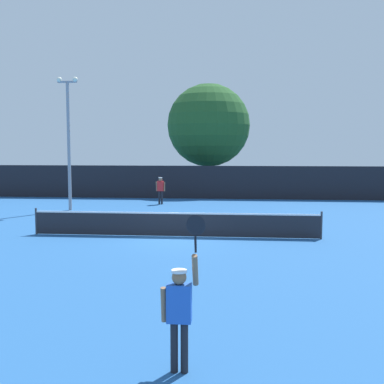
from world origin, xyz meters
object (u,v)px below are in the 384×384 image
player_serving (180,305)px  large_tree (208,125)px  tennis_ball (220,226)px  light_pole (69,134)px  parked_car_mid (295,183)px  parked_car_far (335,183)px  parked_car_near (235,182)px  player_receiving (161,188)px

player_serving → large_tree: 30.36m
player_serving → large_tree: bearing=92.5°
tennis_ball → light_pole: 10.82m
large_tree → parked_car_mid: bearing=3.8°
light_pole → parked_car_mid: (13.91, 11.74, -3.47)m
player_serving → parked_car_far: size_ratio=0.56×
parked_car_mid → parked_car_near: bearing=174.1°
light_pole → parked_car_near: 16.09m
player_serving → player_receiving: (-3.83, 22.01, -0.05)m
parked_car_far → player_receiving: bearing=-136.9°
player_serving → parked_car_mid: bearing=79.9°
tennis_ball → parked_car_near: size_ratio=0.02×
player_receiving → parked_car_near: parked_car_near is taller
player_receiving → large_tree: 9.41m
player_receiving → parked_car_far: (12.36, 8.60, -0.25)m
player_receiving → parked_car_mid: 12.58m
player_serving → parked_car_near: 31.52m
player_serving → parked_car_far: bearing=74.4°
tennis_ball → parked_car_far: bearing=63.6°
light_pole → parked_car_mid: light_pole is taller
parked_car_mid → light_pole: bearing=-133.7°
large_tree → parked_car_far: large_tree is taller
player_receiving → large_tree: bearing=-107.3°
light_pole → large_tree: size_ratio=0.87×
large_tree → light_pole: bearing=-122.3°
light_pole → large_tree: bearing=57.7°
player_receiving → tennis_ball: 9.21m
parked_car_near → parked_car_far: same height
parked_car_mid → player_receiving: bearing=-131.4°
player_serving → parked_car_near: bearing=88.7°
player_receiving → light_pole: (-4.63, -3.25, 3.22)m
parked_car_near → player_receiving: bearing=-124.2°
player_receiving → tennis_ball: bearing=115.9°
parked_car_far → player_serving: bearing=-97.3°
parked_car_near → parked_car_mid: (4.71, -1.01, 0.00)m
player_serving → parked_car_mid: (5.44, 30.50, -0.31)m
parked_car_near → parked_car_far: (7.79, -0.90, 0.00)m
light_pole → large_tree: 13.39m
tennis_ball → light_pole: (-8.63, 4.99, 4.21)m
player_receiving → parked_car_mid: (9.28, 8.49, -0.25)m
player_serving → parked_car_mid: player_serving is taller
player_receiving → parked_car_mid: bearing=-137.5°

